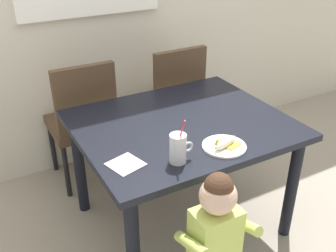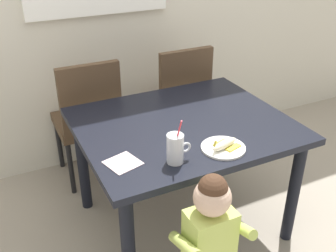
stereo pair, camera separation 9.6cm
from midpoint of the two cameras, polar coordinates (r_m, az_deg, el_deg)
ground_plane at (r=2.71m, az=0.74°, el=-13.42°), size 24.00×24.00×0.00m
dining_table at (r=2.34m, az=0.84°, el=-1.63°), size 1.21×1.01×0.74m
dining_chair_left at (r=2.85m, az=-13.14°, el=1.18°), size 0.44×0.44×0.96m
dining_chair_right at (r=3.08m, az=-0.29°, el=4.12°), size 0.44×0.45×0.96m
toddler_standing at (r=1.88m, az=5.40°, el=-14.85°), size 0.33×0.24×0.84m
milk_cup at (r=1.89m, az=0.02°, el=-3.50°), size 0.13×0.09×0.25m
snack_plate at (r=2.05m, az=6.80°, el=-2.96°), size 0.23×0.23×0.01m
peeled_banana at (r=2.03m, az=7.01°, el=-2.44°), size 0.18×0.12×0.07m
paper_napkin at (r=1.92m, az=-7.60°, el=-5.52°), size 0.18×0.18×0.00m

